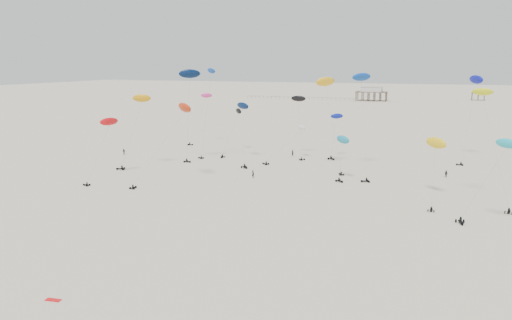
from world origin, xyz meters
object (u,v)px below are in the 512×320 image
at_px(rig_9, 292,137).
at_px(spectator_0, 253,177).
at_px(pavilion_small, 478,95).
at_px(pavilion_main, 371,95).
at_px(rig_4, 342,148).
at_px(rig_0, 234,124).

distance_m(rig_9, spectator_0, 24.50).
bearing_deg(pavilion_small, pavilion_main, -156.80).
bearing_deg(rig_4, pavilion_small, -151.54).
relative_size(rig_4, rig_9, 0.66).
relative_size(pavilion_small, rig_4, 0.88).
height_order(rig_0, spectator_0, rig_0).
xyz_separation_m(rig_0, rig_4, (36.12, -23.96, -1.34)).
bearing_deg(spectator_0, rig_4, -135.01).
bearing_deg(pavilion_main, spectator_0, -89.00).
relative_size(pavilion_main, rig_0, 1.29).
xyz_separation_m(pavilion_main, pavilion_small, (70.00, 30.00, -0.74)).
relative_size(pavilion_small, rig_9, 0.58).
relative_size(pavilion_small, spectator_0, 4.43).
relative_size(pavilion_main, rig_4, 2.06).
xyz_separation_m(pavilion_small, rig_9, (-63.19, -254.85, 2.76)).
bearing_deg(rig_9, pavilion_small, 4.85).
xyz_separation_m(pavilion_main, spectator_0, (4.33, -248.41, -4.22)).
bearing_deg(rig_0, spectator_0, 117.21).
xyz_separation_m(pavilion_small, spectator_0, (-65.67, -278.41, -3.49)).
height_order(pavilion_main, rig_0, rig_0).
distance_m(pavilion_main, rig_4, 244.92).
height_order(pavilion_small, spectator_0, pavilion_small).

